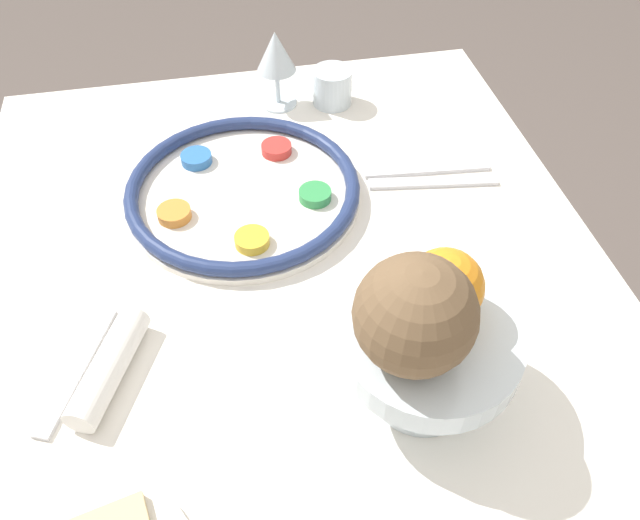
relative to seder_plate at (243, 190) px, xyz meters
The scene contains 11 objects.
dining_table 0.46m from the seder_plate, ahead, with size 1.14×0.82×0.75m.
seder_plate is the anchor object (origin of this frame).
wine_glass 0.25m from the seder_plate, 159.59° to the left, with size 0.06×0.06×0.13m.
fruit_stand 0.39m from the seder_plate, 23.33° to the left, with size 0.18×0.18×0.10m.
orange_fruit 0.38m from the seder_plate, 27.16° to the left, with size 0.08×0.08×0.08m.
coconut 0.41m from the seder_plate, 18.64° to the left, with size 0.11×0.11×0.11m.
napkin_roll 0.32m from the seder_plate, 33.69° to the right, with size 0.14×0.09×0.04m.
cup_near 0.27m from the seder_plate, 140.71° to the left, with size 0.07×0.07×0.06m.
fork_left 0.27m from the seder_plate, 91.59° to the left, with size 0.04×0.19×0.01m.
fork_right 0.27m from the seder_plate, 85.31° to the left, with size 0.05×0.19×0.01m.
spoon 0.33m from the seder_plate, 40.65° to the right, with size 0.16×0.08×0.01m.
Camera 1 is at (0.44, -0.06, 1.34)m, focal length 35.00 mm.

